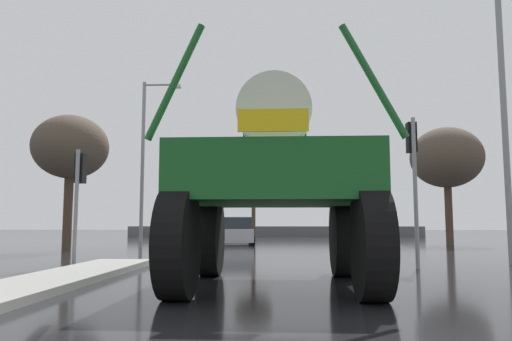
# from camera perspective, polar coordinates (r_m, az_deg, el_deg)

# --- Properties ---
(ground_plane) EXTENTS (120.00, 120.00, 0.00)m
(ground_plane) POSITION_cam_1_polar(r_m,az_deg,el_deg) (21.51, 1.55, -9.35)
(ground_plane) COLOR black
(median_island) EXTENTS (1.61, 8.62, 0.15)m
(median_island) POSITION_cam_1_polar(r_m,az_deg,el_deg) (11.27, -21.61, -11.54)
(median_island) COLOR gray
(median_island) RESTS_ON ground
(oversize_sprayer) EXTENTS (4.26, 5.44, 4.52)m
(oversize_sprayer) POSITION_cam_1_polar(r_m,az_deg,el_deg) (9.71, 2.23, -1.63)
(oversize_sprayer) COLOR black
(oversize_sprayer) RESTS_ON ground
(sedan_ahead) EXTENTS (2.25, 4.27, 1.52)m
(sedan_ahead) POSITION_cam_1_polar(r_m,az_deg,el_deg) (27.55, -2.29, -7.15)
(sedan_ahead) COLOR #B7B7BF
(sedan_ahead) RESTS_ON ground
(traffic_signal_near_left) EXTENTS (0.24, 0.54, 3.29)m
(traffic_signal_near_left) POSITION_cam_1_polar(r_m,az_deg,el_deg) (14.76, -19.88, -1.21)
(traffic_signal_near_left) COLOR gray
(traffic_signal_near_left) RESTS_ON ground
(traffic_signal_near_right) EXTENTS (0.24, 0.54, 4.10)m
(traffic_signal_near_right) POSITION_cam_1_polar(r_m,az_deg,el_deg) (14.16, 17.79, 1.36)
(traffic_signal_near_right) COLOR gray
(traffic_signal_near_right) RESTS_ON ground
(traffic_signal_far_left) EXTENTS (0.24, 0.55, 3.79)m
(traffic_signal_far_left) POSITION_cam_1_polar(r_m,az_deg,el_deg) (30.14, -3.87, -3.15)
(traffic_signal_far_left) COLOR gray
(traffic_signal_far_left) RESTS_ON ground
(streetlight_near_right) EXTENTS (2.12, 0.24, 9.45)m
(streetlight_near_right) POSITION_cam_1_polar(r_m,az_deg,el_deg) (16.84, 27.27, 8.29)
(streetlight_near_right) COLOR gray
(streetlight_near_right) RESTS_ON ground
(streetlight_far_left) EXTENTS (2.00, 0.24, 8.44)m
(streetlight_far_left) POSITION_cam_1_polar(r_m,az_deg,el_deg) (25.48, -12.74, 1.87)
(streetlight_far_left) COLOR gray
(streetlight_far_left) RESTS_ON ground
(bare_tree_left) EXTENTS (3.27, 3.27, 5.91)m
(bare_tree_left) POSITION_cam_1_polar(r_m,az_deg,el_deg) (22.88, -20.81, 2.48)
(bare_tree_left) COLOR #473828
(bare_tree_left) RESTS_ON ground
(bare_tree_right) EXTENTS (3.99, 3.99, 6.57)m
(bare_tree_right) POSITION_cam_1_polar(r_m,az_deg,el_deg) (29.50, 21.32, 1.37)
(bare_tree_right) COLOR #473828
(bare_tree_right) RESTS_ON ground
(bare_tree_far_center) EXTENTS (3.00, 3.00, 6.93)m
(bare_tree_far_center) POSITION_cam_1_polar(r_m,az_deg,el_deg) (38.54, -0.29, 0.43)
(bare_tree_far_center) COLOR #473828
(bare_tree_far_center) RESTS_ON ground
(roadside_barrier) EXTENTS (25.29, 0.24, 0.90)m
(roadside_barrier) POSITION_cam_1_polar(r_m,az_deg,el_deg) (41.99, 2.15, -7.13)
(roadside_barrier) COLOR #59595B
(roadside_barrier) RESTS_ON ground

